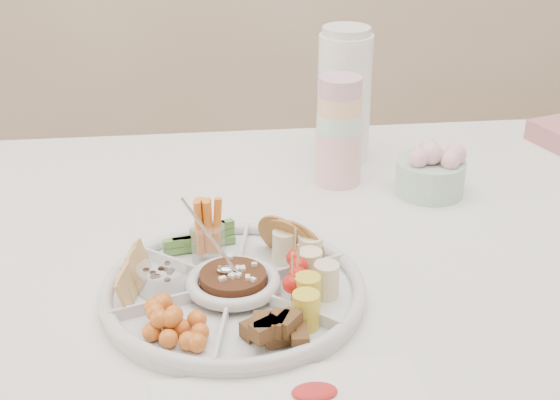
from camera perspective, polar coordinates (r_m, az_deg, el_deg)
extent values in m
cylinder|color=silver|center=(1.14, -3.44, -6.36)|extent=(0.48, 0.48, 0.04)
cylinder|color=#542F0E|center=(1.14, -3.45, -6.04)|extent=(0.12, 0.12, 0.04)
cylinder|color=silver|center=(1.48, 4.35, 5.68)|extent=(0.11, 0.11, 0.25)
cylinder|color=white|center=(1.59, 4.73, 7.77)|extent=(0.11, 0.11, 0.28)
cylinder|color=#A6DDC2|center=(1.48, 10.97, 2.23)|extent=(0.13, 0.13, 0.10)
cube|color=white|center=(0.97, 0.73, -14.25)|extent=(0.34, 0.13, 0.01)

